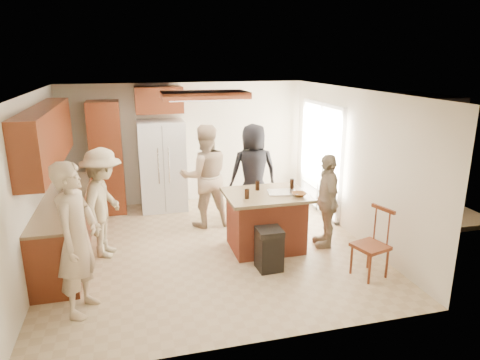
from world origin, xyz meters
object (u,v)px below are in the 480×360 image
object	(u,v)px
person_counter	(104,203)
person_side_right	(327,200)
person_behind_right	(253,172)
person_behind_left	(205,176)
trash_bin	(269,249)
kitchen_island	(266,220)
spindle_chair	(371,246)
refrigerator	(162,166)
person_front_left	(77,239)

from	to	relation	value
person_counter	person_side_right	bearing A→B (deg)	-83.93
person_behind_right	person_behind_left	bearing A→B (deg)	13.83
person_behind_left	person_behind_right	bearing A→B (deg)	-171.49
person_side_right	trash_bin	xyz separation A→B (m)	(-1.16, -0.58, -0.45)
person_behind_left	person_behind_right	distance (m)	0.97
person_side_right	person_behind_left	bearing A→B (deg)	-115.62
person_behind_right	trash_bin	bearing A→B (deg)	83.50
kitchen_island	person_behind_right	bearing A→B (deg)	81.86
trash_bin	person_side_right	bearing A→B (deg)	26.59
person_counter	kitchen_island	world-z (taller)	person_counter
person_side_right	spindle_chair	xyz separation A→B (m)	(0.16, -1.12, -0.31)
trash_bin	person_behind_left	bearing A→B (deg)	106.74
person_behind_right	trash_bin	xyz separation A→B (m)	(-0.37, -2.10, -0.59)
trash_bin	spindle_chair	size ratio (longest dim) A/B	0.63
person_side_right	trash_bin	world-z (taller)	person_side_right
refrigerator	kitchen_island	world-z (taller)	refrigerator
trash_bin	refrigerator	bearing A→B (deg)	112.28
person_front_left	person_counter	size ratio (longest dim) A/B	1.10
person_front_left	person_behind_left	xyz separation A→B (m)	(1.94, 2.36, -0.01)
person_counter	kitchen_island	distance (m)	2.53
refrigerator	trash_bin	xyz separation A→B (m)	(1.25, -3.05, -0.58)
person_side_right	person_counter	world-z (taller)	person_counter
kitchen_island	refrigerator	bearing A→B (deg)	121.29
person_counter	refrigerator	bearing A→B (deg)	-13.62
kitchen_island	trash_bin	xyz separation A→B (m)	(-0.17, -0.71, -0.16)
refrigerator	spindle_chair	xyz separation A→B (m)	(2.57, -3.59, -0.45)
person_counter	person_behind_right	bearing A→B (deg)	-54.82
person_behind_right	person_counter	xyz separation A→B (m)	(-2.67, -1.00, -0.06)
person_behind_left	spindle_chair	world-z (taller)	person_behind_left
person_front_left	kitchen_island	bearing A→B (deg)	-47.44
person_front_left	person_side_right	bearing A→B (deg)	-54.95
kitchen_island	trash_bin	world-z (taller)	kitchen_island
refrigerator	trash_bin	bearing A→B (deg)	-67.72
person_behind_left	person_counter	distance (m)	1.91
person_behind_left	refrigerator	distance (m)	1.30
person_behind_right	spindle_chair	world-z (taller)	person_behind_right
person_behind_right	person_side_right	bearing A→B (deg)	120.91
person_behind_left	person_behind_right	size ratio (longest dim) A/B	1.03
person_side_right	spindle_chair	size ratio (longest dim) A/B	1.54
trash_bin	person_counter	bearing A→B (deg)	154.34
refrigerator	person_front_left	bearing A→B (deg)	-110.08
refrigerator	trash_bin	distance (m)	3.35
kitchen_island	spindle_chair	bearing A→B (deg)	-47.22
kitchen_island	trash_bin	size ratio (longest dim) A/B	2.03
kitchen_island	trash_bin	distance (m)	0.74
person_behind_left	refrigerator	xyz separation A→B (m)	(-0.67, 1.12, -0.03)
person_front_left	trash_bin	world-z (taller)	person_front_left
person_behind_right	spindle_chair	distance (m)	2.84
person_behind_left	person_counter	xyz separation A→B (m)	(-1.72, -0.83, -0.08)
person_behind_right	kitchen_island	size ratio (longest dim) A/B	1.42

